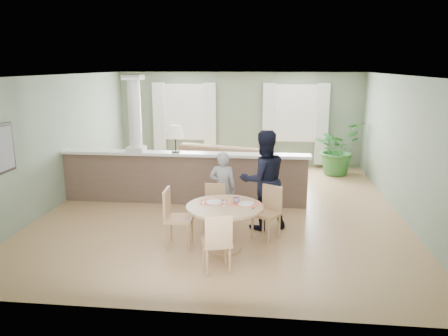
# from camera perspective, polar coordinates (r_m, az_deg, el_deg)

# --- Properties ---
(ground) EXTENTS (8.00, 8.00, 0.00)m
(ground) POSITION_cam_1_polar(r_m,az_deg,el_deg) (9.14, 0.06, -5.15)
(ground) COLOR tan
(ground) RESTS_ON ground
(room_shell) EXTENTS (7.02, 8.02, 2.71)m
(room_shell) POSITION_cam_1_polar(r_m,az_deg,el_deg) (9.36, 0.30, 6.67)
(room_shell) COLOR gray
(room_shell) RESTS_ON ground
(pony_wall) EXTENTS (5.32, 0.38, 2.70)m
(pony_wall) POSITION_cam_1_polar(r_m,az_deg,el_deg) (9.29, -5.87, -0.38)
(pony_wall) COLOR brown
(pony_wall) RESTS_ON ground
(sofa) EXTENTS (3.19, 1.96, 0.87)m
(sofa) POSITION_cam_1_polar(r_m,az_deg,el_deg) (10.96, -1.29, 0.34)
(sofa) COLOR olive
(sofa) RESTS_ON ground
(houseplant) EXTENTS (1.68, 1.68, 1.42)m
(houseplant) POSITION_cam_1_polar(r_m,az_deg,el_deg) (12.11, 14.55, 2.49)
(houseplant) COLOR #2C6628
(houseplant) RESTS_ON ground
(dining_table) EXTENTS (1.22, 1.22, 0.83)m
(dining_table) POSITION_cam_1_polar(r_m,az_deg,el_deg) (6.94, 0.15, -6.11)
(dining_table) COLOR tan
(dining_table) RESTS_ON ground
(chair_far_boy) EXTENTS (0.39, 0.39, 0.84)m
(chair_far_boy) POSITION_cam_1_polar(r_m,az_deg,el_deg) (7.77, -1.23, -4.92)
(chair_far_boy) COLOR tan
(chair_far_boy) RESTS_ON ground
(chair_far_man) EXTENTS (0.56, 0.56, 0.90)m
(chair_far_man) POSITION_cam_1_polar(r_m,az_deg,el_deg) (7.49, 5.84, -5.43)
(chair_far_man) COLOR tan
(chair_far_man) RESTS_ON ground
(chair_near) EXTENTS (0.50, 0.50, 0.89)m
(chair_near) POSITION_cam_1_polar(r_m,az_deg,el_deg) (6.22, -0.87, -9.43)
(chair_near) COLOR tan
(chair_near) RESTS_ON ground
(chair_side) EXTENTS (0.45, 0.45, 0.96)m
(chair_side) POSITION_cam_1_polar(r_m,az_deg,el_deg) (7.14, -6.49, -6.11)
(chair_side) COLOR tan
(chair_side) RESTS_ON ground
(child_person) EXTENTS (0.52, 0.35, 1.38)m
(child_person) POSITION_cam_1_polar(r_m,az_deg,el_deg) (8.03, -0.17, -2.65)
(child_person) COLOR gray
(child_person) RESTS_ON ground
(man_person) EXTENTS (1.06, 0.96, 1.79)m
(man_person) POSITION_cam_1_polar(r_m,az_deg,el_deg) (7.81, 5.17, -1.56)
(man_person) COLOR black
(man_person) RESTS_ON ground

